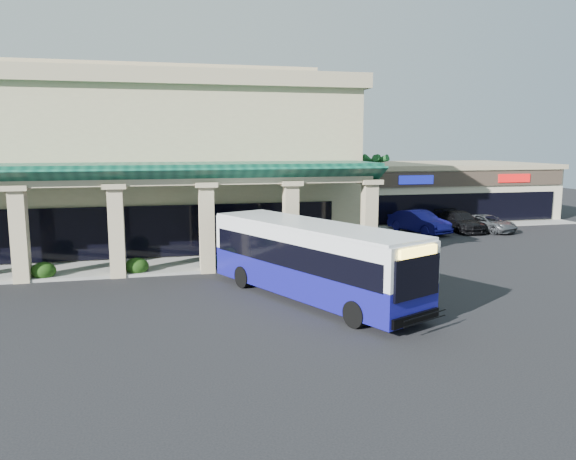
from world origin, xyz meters
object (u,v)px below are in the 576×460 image
object	(u,v)px
transit_bus	(312,262)
car_red	(460,221)
pedestrian	(395,287)
car_white	(419,222)
car_gray	(487,223)

from	to	relation	value
transit_bus	car_red	distance (m)	22.79
pedestrian	car_white	bearing A→B (deg)	-29.18
pedestrian	car_red	size ratio (longest dim) A/B	0.35
transit_bus	car_red	size ratio (longest dim) A/B	2.28
pedestrian	car_red	distance (m)	22.40
transit_bus	pedestrian	bearing A→B (deg)	-60.50
car_red	car_gray	bearing A→B (deg)	-21.48
transit_bus	car_red	world-z (taller)	transit_bus
car_red	car_gray	size ratio (longest dim) A/B	1.12
transit_bus	pedestrian	xyz separation A→B (m)	(2.95, -2.12, -0.75)
car_white	car_gray	distance (m)	5.43
transit_bus	pedestrian	world-z (taller)	transit_bus
car_white	car_gray	world-z (taller)	car_white
car_red	transit_bus	bearing A→B (deg)	-135.25
transit_bus	car_gray	bearing A→B (deg)	14.65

